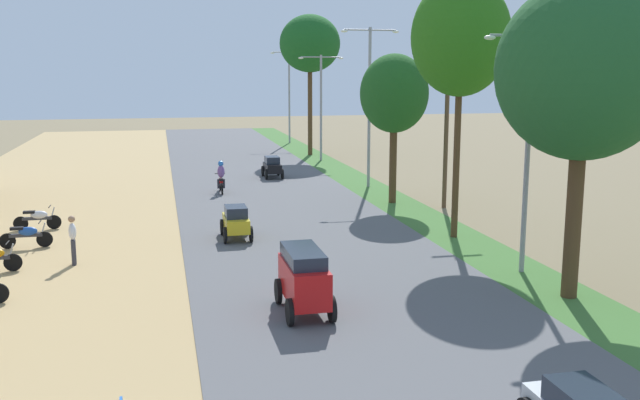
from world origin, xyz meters
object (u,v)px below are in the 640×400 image
Objects in this scene: streetlamp_near at (528,135)px; streetlamp_mid at (369,97)px; utility_pole_near at (447,109)px; streetlamp_farthest at (289,90)px; car_van_red at (304,277)px; streetlamp_far at (321,100)px; motorbike_ahead_third at (221,178)px; median_tree_nearest at (583,71)px; median_tree_second at (461,38)px; median_tree_fourth at (310,44)px; car_hatchback_yellow at (236,221)px; car_hatchback_black at (272,166)px; parked_motorbike_fifth at (38,217)px; median_tree_third at (394,94)px; pedestrian_on_shoulder at (73,237)px; parked_motorbike_fourth at (27,234)px.

streetlamp_near is 0.88× the size of streetlamp_mid.
utility_pole_near reaches higher than streetlamp_near.
streetlamp_farthest is 43.78m from car_van_red.
streetlamp_far reaches higher than motorbike_ahead_third.
median_tree_second reaches higher than median_tree_nearest.
median_tree_second is 1.13× the size of streetlamp_mid.
car_hatchback_yellow is at bearing -107.86° from median_tree_fourth.
streetlamp_far is at bearing 90.00° from streetlamp_mid.
streetlamp_near is at bearing -90.00° from streetlamp_farthest.
car_van_red reaches higher than car_hatchback_black.
streetlamp_mid is (15.74, 7.28, 4.32)m from parked_motorbike_fifth.
median_tree_nearest reaches higher than median_tree_third.
streetlamp_near is at bearing -90.00° from streetlamp_far.
median_tree_fourth is 27.68m from car_hatchback_yellow.
streetlamp_mid is 3.49× the size of car_van_red.
median_tree_second is at bearing -74.88° from car_hatchback_black.
streetlamp_mid is at bearing 90.00° from streetlamp_near.
utility_pole_near is (2.01, -1.48, -0.64)m from median_tree_third.
median_tree_nearest is 13.42m from utility_pole_near.
parked_motorbike_fifth is 18.00m from utility_pole_near.
median_tree_third is 28.62m from streetlamp_farthest.
pedestrian_on_shoulder reaches higher than car_hatchback_black.
median_tree_nearest is at bearing -97.49° from utility_pole_near.
streetlamp_far reaches higher than car_hatchback_yellow.
median_tree_nearest is 19.50m from streetlamp_mid.
utility_pole_near is at bearing 23.11° from car_hatchback_yellow.
car_van_red is (-7.23, -7.12, -6.40)m from median_tree_second.
pedestrian_on_shoulder is at bearing -118.18° from car_hatchback_black.
median_tree_fourth is at bearing 77.81° from car_van_red.
car_van_red is at bearing -162.94° from streetlamp_near.
streetlamp_near is (0.23, -12.10, -0.83)m from median_tree_third.
utility_pole_near reaches higher than car_van_red.
median_tree_second reaches higher than streetlamp_far.
car_hatchback_black is (2.84, 23.38, -0.28)m from car_van_red.
utility_pole_near reaches higher than pedestrian_on_shoulder.
car_hatchback_black is at bearing 53.93° from motorbike_ahead_third.
pedestrian_on_shoulder is 0.22× the size of streetlamp_far.
median_tree_second is at bearing 44.54° from car_van_red.
median_tree_fourth is 4.21× the size of car_van_red.
pedestrian_on_shoulder is 0.19× the size of utility_pole_near.
streetlamp_near reaches higher than median_tree_third.
car_hatchback_black is (-4.59, 21.10, -3.59)m from streetlamp_near.
streetlamp_farthest is at bearing 76.48° from car_hatchback_yellow.
parked_motorbike_fourth is 1.00× the size of motorbike_ahead_third.
streetlamp_mid is at bearing 33.27° from parked_motorbike_fourth.
utility_pole_near is at bearing -84.92° from median_tree_fourth.
median_tree_third is 16.61m from car_van_red.
median_tree_third reaches higher than car_hatchback_black.
median_tree_second reaches higher than car_hatchback_yellow.
car_van_red is (-7.43, -30.74, -3.23)m from streetlamp_far.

